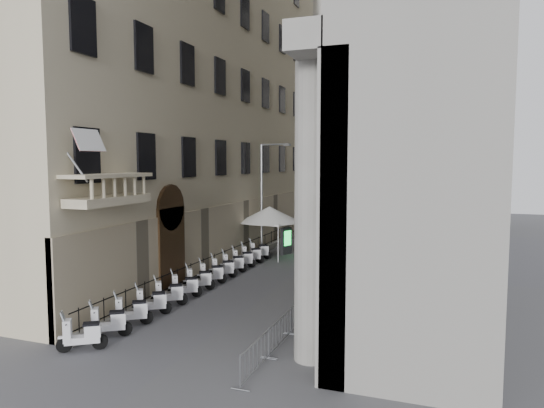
{
  "coord_description": "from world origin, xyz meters",
  "views": [
    {
      "loc": [
        8.45,
        -9.58,
        6.76
      ],
      "look_at": [
        -0.31,
        14.64,
        4.5
      ],
      "focal_mm": 32.0,
      "sensor_mm": 36.0,
      "label": 1
    }
  ],
  "objects": [
    {
      "name": "barrier_2",
      "position": [
        2.88,
        9.26,
        0.0
      ],
      "size": [
        0.6,
        2.4,
        1.1
      ],
      "primitive_type": null,
      "color": "#96989D",
      "rests_on": "ground"
    },
    {
      "name": "security_tent",
      "position": [
        -3.6,
        22.84,
        2.99
      ],
      "size": [
        4.41,
        4.41,
        3.58
      ],
      "color": "white",
      "rests_on": "ground"
    },
    {
      "name": "blue_awning",
      "position": [
        4.15,
        26.0,
        0.0
      ],
      "size": [
        1.6,
        3.0,
        3.0
      ],
      "primitive_type": null,
      "color": "navy",
      "rests_on": "ground"
    },
    {
      "name": "pedestrian_b",
      "position": [
        2.87,
        29.6,
        0.89
      ],
      "size": [
        0.9,
        0.73,
        1.77
      ],
      "primitive_type": "imported",
      "rotation": [
        0.0,
        0.0,
        3.21
      ],
      "color": "black",
      "rests_on": "ground"
    },
    {
      "name": "barrier_4",
      "position": [
        2.88,
        14.26,
        0.0
      ],
      "size": [
        0.6,
        2.4,
        1.1
      ],
      "primitive_type": null,
      "color": "#96989D",
      "rests_on": "ground"
    },
    {
      "name": "info_kiosk",
      "position": [
        -2.49,
        23.72,
        0.99
      ],
      "size": [
        0.63,
        0.95,
        1.95
      ],
      "rotation": [
        0.0,
        0.0,
        -0.43
      ],
      "color": "black",
      "rests_on": "ground"
    },
    {
      "name": "barrier_3",
      "position": [
        2.88,
        11.76,
        0.0
      ],
      "size": [
        0.6,
        2.4,
        1.1
      ],
      "primitive_type": null,
      "color": "#96989D",
      "rests_on": "ground"
    },
    {
      "name": "flag",
      "position": [
        -4.0,
        5.0,
        0.0
      ],
      "size": [
        1.0,
        1.4,
        8.2
      ],
      "primitive_type": null,
      "color": "#9E0C11",
      "rests_on": "ground"
    },
    {
      "name": "pedestrian_a",
      "position": [
        1.86,
        25.27,
        0.86
      ],
      "size": [
        0.69,
        0.51,
        1.72
      ],
      "primitive_type": "imported",
      "rotation": [
        0.0,
        0.0,
        2.97
      ],
      "color": "black",
      "rests_on": "ground"
    },
    {
      "name": "barrier_0",
      "position": [
        2.88,
        4.26,
        0.0
      ],
      "size": [
        0.6,
        2.4,
        1.1
      ],
      "primitive_type": null,
      "color": "#96989D",
      "rests_on": "ground"
    },
    {
      "name": "scooter_10",
      "position": [
        -3.64,
        18.34,
        0.0
      ],
      "size": [
        1.47,
        1.26,
        1.5
      ],
      "primitive_type": null,
      "rotation": [
        0.0,
        0.0,
        2.17
      ],
      "color": "white",
      "rests_on": "ground"
    },
    {
      "name": "iron_fence",
      "position": [
        -4.3,
        18.0,
        0.0
      ],
      "size": [
        0.3,
        28.0,
        1.4
      ],
      "primitive_type": null,
      "color": "black",
      "rests_on": "ground"
    },
    {
      "name": "scooter_1",
      "position": [
        -3.64,
        5.37,
        0.0
      ],
      "size": [
        1.47,
        1.26,
        1.5
      ],
      "primitive_type": null,
      "rotation": [
        0.0,
        0.0,
        2.17
      ],
      "color": "white",
      "rests_on": "ground"
    },
    {
      "name": "far_building",
      "position": [
        0.0,
        48.0,
        15.0
      ],
      "size": [
        22.0,
        10.0,
        30.0
      ],
      "primitive_type": "cube",
      "color": "#A8A59E",
      "rests_on": "ground"
    },
    {
      "name": "barrier_6",
      "position": [
        2.88,
        19.26,
        0.0
      ],
      "size": [
        0.6,
        2.4,
        1.1
      ],
      "primitive_type": null,
      "color": "#96989D",
      "rests_on": "ground"
    },
    {
      "name": "street_lamp",
      "position": [
        -3.91,
        23.05,
        4.77
      ],
      "size": [
        2.53,
        0.97,
        8.03
      ],
      "rotation": [
        0.0,
        0.0,
        -0.31
      ],
      "color": "#919599",
      "rests_on": "ground"
    },
    {
      "name": "scooter_3",
      "position": [
        -3.64,
        8.25,
        0.0
      ],
      "size": [
        1.47,
        1.26,
        1.5
      ],
      "primitive_type": null,
      "rotation": [
        0.0,
        0.0,
        2.17
      ],
      "color": "white",
      "rests_on": "ground"
    },
    {
      "name": "scooter_0",
      "position": [
        -3.64,
        3.93,
        0.0
      ],
      "size": [
        1.47,
        1.26,
        1.5
      ],
      "primitive_type": null,
      "rotation": [
        0.0,
        0.0,
        2.17
      ],
      "color": "white",
      "rests_on": "ground"
    },
    {
      "name": "barrier_1",
      "position": [
        2.88,
        6.76,
        0.0
      ],
      "size": [
        0.6,
        2.4,
        1.1
      ],
      "primitive_type": null,
      "color": "#96989D",
      "rests_on": "ground"
    },
    {
      "name": "barrier_5",
      "position": [
        2.88,
        16.76,
        0.0
      ],
      "size": [
        0.6,
        2.4,
        1.1
      ],
      "primitive_type": null,
      "color": "#96989D",
      "rests_on": "ground"
    },
    {
      "name": "left_building",
      "position": [
        -7.5,
        22.0,
        17.0
      ],
      "size": [
        5.0,
        36.0,
        34.0
      ],
      "primitive_type": "cube",
      "color": "beige",
      "rests_on": "ground"
    },
    {
      "name": "scooter_11",
      "position": [
        -3.64,
        19.78,
        0.0
      ],
      "size": [
        1.47,
        1.26,
        1.5
      ],
      "primitive_type": null,
      "rotation": [
        0.0,
        0.0,
        2.17
      ],
      "color": "white",
      "rests_on": "ground"
    },
    {
      "name": "scooter_6",
      "position": [
        -3.64,
        12.58,
        0.0
      ],
      "size": [
        1.47,
        1.26,
        1.5
      ],
      "primitive_type": null,
      "rotation": [
        0.0,
        0.0,
        2.17
      ],
      "color": "white",
      "rests_on": "ground"
    },
    {
      "name": "pedestrian_c",
      "position": [
        -0.89,
        31.4,
        0.79
      ],
      "size": [
        0.87,
        0.68,
        1.58
      ],
      "primitive_type": "imported",
      "rotation": [
        0.0,
        0.0,
        3.39
      ],
      "color": "black",
      "rests_on": "ground"
    },
    {
      "name": "scooter_8",
      "position": [
        -3.64,
        15.46,
        0.0
      ],
      "size": [
        1.47,
        1.26,
        1.5
      ],
      "primitive_type": null,
      "rotation": [
        0.0,
        0.0,
        2.17
      ],
      "color": "white",
      "rests_on": "ground"
    },
    {
      "name": "scooter_5",
      "position": [
        -3.64,
        11.13,
        0.0
      ],
      "size": [
        1.47,
        1.26,
        1.5
      ],
      "primitive_type": null,
      "rotation": [
        0.0,
        0.0,
        2.17
      ],
      "color": "white",
      "rests_on": "ground"
    },
    {
      "name": "scooter_2",
      "position": [
        -3.64,
        6.81,
        0.0
      ],
      "size": [
        1.47,
        1.26,
        1.5
      ],
      "primitive_type": null,
      "rotation": [
        0.0,
        0.0,
        2.17
      ],
      "color": "white",
      "rests_on": "ground"
    },
    {
      "name": "scooter_7",
      "position": [
        -3.64,
        14.02,
        0.0
      ],
      "size": [
        1.47,
        1.26,
        1.5
      ],
      "primitive_type": null,
      "rotation": [
        0.0,
        0.0,
        2.17
      ],
      "color": "white",
      "rests_on": "ground"
    },
    {
      "name": "scooter_4",
      "position": [
        -3.64,
        9.69,
        0.0
      ],
      "size": [
        1.47,
        1.26,
        1.5
      ],
      "primitive_type": null,
      "rotation": [
        0.0,
        0.0,
        2.17
      ],
      "color": "white",
      "rests_on": "ground"
    },
    {
      "name": "scooter_12",
      "position": [
        -3.64,
        21.22,
        0.0
      ],
      "size": [
        1.47,
        1.26,
        1.5
      ],
      "primitive_type": null,
      "rotation": [
        0.0,
        0.0,
        2.17
      ],
      "color": "white",
      "rests_on": "ground"
    },
    {
      "name": "scooter_9",
      "position": [
        -3.64,
        16.9,
        0.0
      ],
      "size": [
        1.47,
        1.26,
        1.5
      ],
      "primitive_type": null,
      "rotation": [
        0.0,
        0.0,
        2.17
      ],
      "color": "white",
      "rests_on": "ground"
    }
  ]
}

